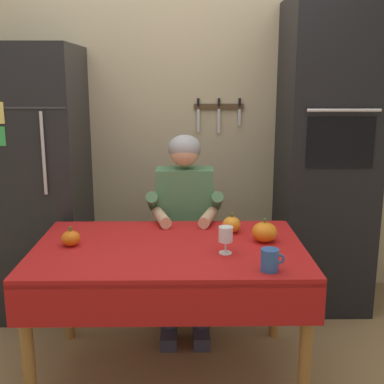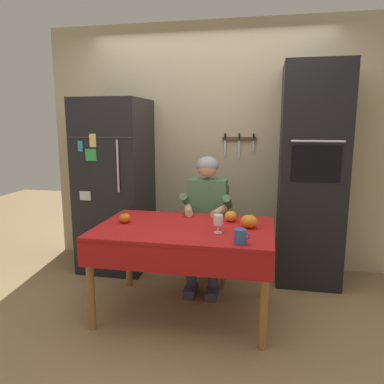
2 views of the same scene
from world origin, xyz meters
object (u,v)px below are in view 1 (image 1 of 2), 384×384
wall_oven (326,159)px  seated_person (185,216)px  refrigerator (33,182)px  coffee_mug (270,260)px  pumpkin_small (265,232)px  pumpkin_medium (232,225)px  dining_table (169,262)px  chair_behind_person (185,240)px  wine_glass (226,235)px  pumpkin_large (71,238)px

wall_oven → seated_person: wall_oven is taller
refrigerator → seated_person: size_ratio=1.45×
coffee_mug → pumpkin_small: size_ratio=0.82×
pumpkin_medium → dining_table: bearing=-144.6°
dining_table → chair_behind_person: size_ratio=1.51×
wall_oven → seated_person: size_ratio=1.69×
chair_behind_person → pumpkin_medium: bearing=-64.2°
pumpkin_small → pumpkin_medium: bearing=134.7°
wall_oven → wine_glass: (-0.77, -1.02, -0.22)m
pumpkin_medium → coffee_mug: bearing=-78.1°
refrigerator → coffee_mug: size_ratio=16.41×
refrigerator → chair_behind_person: refrigerator is taller
coffee_mug → pumpkin_large: (-0.98, 0.36, -0.01)m
wine_glass → pumpkin_large: wine_glass is taller
refrigerator → pumpkin_medium: size_ratio=15.83×
coffee_mug → pumpkin_large: bearing=159.9°
coffee_mug → wine_glass: wine_glass is taller
seated_person → coffee_mug: 1.01m
pumpkin_medium → pumpkin_small: size_ratio=0.85×
dining_table → pumpkin_medium: (0.35, 0.25, 0.13)m
dining_table → pumpkin_small: bearing=9.4°
pumpkin_medium → wall_oven: bearing=43.9°
chair_behind_person → dining_table: bearing=-95.9°
pumpkin_large → pumpkin_small: size_ratio=0.76×
pumpkin_large → wall_oven: bearing=29.8°
chair_behind_person → coffee_mug: chair_behind_person is taller
dining_table → wine_glass: (0.28, -0.10, 0.18)m
pumpkin_large → refrigerator: bearing=117.4°
refrigerator → coffee_mug: 1.87m
wall_oven → wine_glass: wall_oven is taller
chair_behind_person → pumpkin_medium: (0.26, -0.55, 0.27)m
seated_person → pumpkin_large: 0.82m
seated_person → dining_table: bearing=-97.7°
dining_table → pumpkin_large: size_ratio=13.69×
seated_person → wine_glass: 0.74m
seated_person → pumpkin_medium: bearing=-53.6°
chair_behind_person → pumpkin_small: size_ratio=6.95×
refrigerator → seated_person: refrigerator is taller
refrigerator → dining_table: 1.32m
pumpkin_large → pumpkin_small: pumpkin_small is taller
wall_oven → chair_behind_person: bearing=-172.3°
seated_person → pumpkin_small: (0.42, -0.52, 0.06)m
wine_glass → pumpkin_large: size_ratio=1.36×
refrigerator → pumpkin_large: refrigerator is taller
wall_oven → chair_behind_person: size_ratio=2.26×
chair_behind_person → pumpkin_small: chair_behind_person is taller
chair_behind_person → seated_person: seated_person is taller
dining_table → wine_glass: 0.35m
dining_table → coffee_mug: bearing=-34.9°
chair_behind_person → seated_person: size_ratio=0.75×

